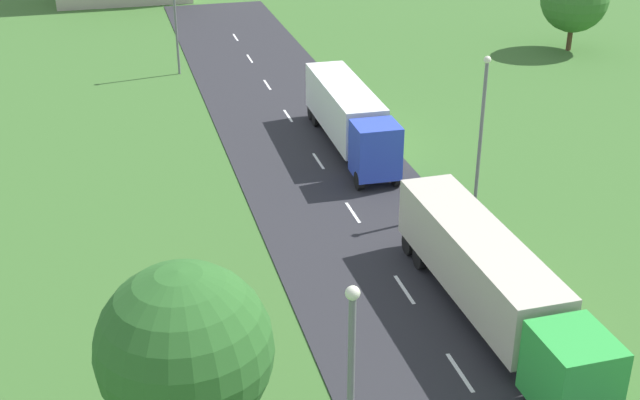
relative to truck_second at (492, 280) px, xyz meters
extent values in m
cube|color=white|center=(-2.44, -2.81, -1.99)|extent=(0.16, 2.40, 0.01)
cube|color=white|center=(-2.44, 3.23, -1.99)|extent=(0.16, 2.40, 0.01)
cube|color=white|center=(-2.44, 10.96, -1.99)|extent=(0.16, 2.40, 0.01)
cube|color=white|center=(-2.44, 17.97, -1.99)|extent=(0.16, 2.40, 0.01)
cube|color=white|center=(-2.44, 25.94, -1.99)|extent=(0.16, 2.40, 0.01)
cube|color=white|center=(-2.44, 32.88, -1.99)|extent=(0.16, 2.40, 0.01)
cube|color=white|center=(-2.44, 39.97, -1.99)|extent=(0.16, 2.40, 0.01)
cube|color=white|center=(-2.44, 46.90, -1.99)|extent=(0.16, 2.40, 0.01)
cube|color=green|center=(0.11, -5.95, -0.11)|extent=(2.49, 2.84, 2.76)
cube|color=black|center=(0.13, -7.29, 0.39)|extent=(2.10, 0.14, 1.22)
cube|color=beige|center=(-0.03, 1.45, 0.11)|extent=(2.70, 11.37, 2.61)
cube|color=black|center=(-0.03, 1.45, -1.39)|extent=(1.09, 10.77, 0.24)
cylinder|color=black|center=(0.96, 4.87, -1.49)|extent=(0.37, 1.01, 1.00)
cylinder|color=black|center=(-1.14, 4.83, -1.49)|extent=(0.37, 1.01, 1.00)
cylinder|color=black|center=(0.94, 6.23, -1.49)|extent=(0.37, 1.01, 1.00)
cylinder|color=black|center=(-1.16, 6.19, -1.49)|extent=(0.37, 1.01, 1.00)
cube|color=blue|center=(-0.21, 14.20, -0.01)|extent=(2.48, 2.30, 2.96)
cube|color=black|center=(-0.23, 13.13, 0.52)|extent=(2.10, 0.14, 1.30)
cube|color=white|center=(-0.10, 20.69, 0.21)|extent=(2.68, 10.07, 2.81)
cube|color=black|center=(-0.10, 20.69, -1.39)|extent=(1.07, 9.54, 0.24)
cylinder|color=black|center=(0.83, 13.62, -1.49)|extent=(0.37, 1.01, 1.00)
cylinder|color=black|center=(-1.27, 13.65, -1.49)|extent=(0.37, 1.01, 1.00)
cylinder|color=black|center=(1.01, 23.68, -1.49)|extent=(0.37, 1.01, 1.00)
cylinder|color=black|center=(-1.09, 23.72, -1.49)|extent=(0.37, 1.01, 1.00)
cylinder|color=black|center=(1.03, 24.88, -1.49)|extent=(0.37, 1.01, 1.00)
cylinder|color=black|center=(-1.07, 24.92, -1.49)|extent=(0.37, 1.01, 1.00)
sphere|color=silver|center=(-8.97, -10.13, 6.94)|extent=(0.36, 0.36, 0.36)
cylinder|color=slate|center=(3.80, 9.80, 1.89)|extent=(0.18, 0.18, 7.89)
sphere|color=silver|center=(3.80, 9.80, 5.95)|extent=(0.36, 0.36, 0.36)
cylinder|color=slate|center=(-8.41, 37.50, 1.52)|extent=(0.18, 0.18, 7.15)
cylinder|color=#513823|center=(24.08, 35.87, -0.91)|extent=(0.43, 0.43, 2.28)
sphere|color=#2D6628|center=(-12.68, -6.52, 3.53)|extent=(5.02, 5.02, 5.02)
camera|label=1|loc=(-13.97, -26.07, 17.37)|focal=47.35mm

